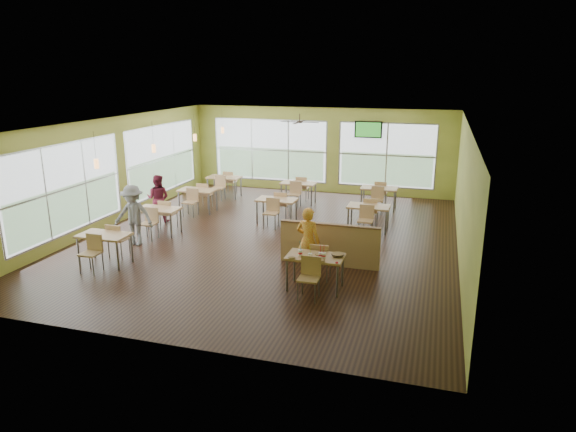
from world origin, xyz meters
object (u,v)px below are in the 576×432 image
at_px(half_wall_divider, 329,244).
at_px(food_basket, 338,255).
at_px(main_table, 315,261).
at_px(man_plaid, 308,241).

relative_size(half_wall_divider, food_basket, 8.82).
distance_m(main_table, half_wall_divider, 1.45).
distance_m(half_wall_divider, man_plaid, 0.78).
bearing_deg(man_plaid, food_basket, 150.59).
bearing_deg(man_plaid, half_wall_divider, -108.82).
bearing_deg(half_wall_divider, food_basket, -71.15).
xyz_separation_m(man_plaid, food_basket, (0.83, -0.72, 0.00)).
distance_m(man_plaid, food_basket, 1.10).
bearing_deg(food_basket, main_table, -167.89).
relative_size(main_table, food_basket, 5.59).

